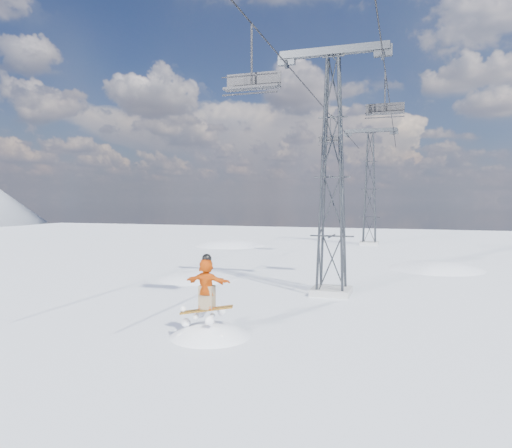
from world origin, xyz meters
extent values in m
plane|color=white|center=(0.00, 0.00, 0.00)|extent=(120.00, 120.00, 0.00)
sphere|color=white|center=(-7.00, 10.00, -7.65)|extent=(16.00, 16.00, 16.00)
sphere|color=white|center=(6.00, 18.00, -9.50)|extent=(20.00, 20.00, 20.00)
sphere|color=white|center=(-12.00, 28.00, -10.40)|extent=(22.00, 22.00, 22.00)
cube|color=#999999|center=(0.80, 8.00, 0.15)|extent=(1.80, 1.80, 0.30)
cube|color=#292C30|center=(0.80, 8.00, 11.25)|extent=(5.00, 0.35, 0.35)
cube|color=#292C30|center=(-1.40, 8.00, 11.05)|extent=(0.80, 0.25, 0.50)
cube|color=#292C30|center=(3.00, 8.00, 11.05)|extent=(0.80, 0.25, 0.50)
cube|color=#999999|center=(0.80, 33.00, 0.15)|extent=(1.80, 1.80, 0.30)
cube|color=#292C30|center=(0.80, 33.00, 11.25)|extent=(5.00, 0.35, 0.35)
cube|color=#292C30|center=(-1.40, 33.00, 11.05)|extent=(0.80, 0.25, 0.50)
cube|color=#292C30|center=(3.00, 33.00, 11.05)|extent=(0.80, 0.25, 0.50)
cylinder|color=black|center=(-1.40, 19.50, 10.85)|extent=(0.06, 51.00, 0.06)
cylinder|color=black|center=(3.00, 19.50, 10.85)|extent=(0.06, 51.00, 0.06)
sphere|color=white|center=(-1.96, 0.17, -1.75)|extent=(4.40, 4.40, 4.40)
cube|color=orange|center=(-1.96, -0.13, 0.94)|extent=(1.71, 0.76, 0.27)
imported|color=#CC4909|center=(-1.96, -0.13, 1.78)|extent=(1.53, 0.52, 1.64)
cube|color=#816D4F|center=(-1.96, -0.13, 1.34)|extent=(0.47, 0.36, 0.75)
sphere|color=black|center=(-1.96, -0.13, 2.58)|extent=(0.31, 0.31, 0.31)
cylinder|color=black|center=(-1.40, 2.77, 9.70)|extent=(0.08, 0.08, 2.31)
cube|color=black|center=(-1.40, 2.77, 8.54)|extent=(2.10, 0.47, 0.08)
cube|color=black|center=(-1.40, 3.00, 8.86)|extent=(2.10, 0.06, 0.58)
cylinder|color=black|center=(-1.40, 2.50, 8.28)|extent=(2.10, 0.06, 0.06)
cylinder|color=black|center=(-1.40, 2.45, 8.91)|extent=(2.10, 0.05, 0.05)
cylinder|color=black|center=(3.00, 10.63, 9.81)|extent=(0.08, 0.08, 2.08)
cube|color=black|center=(3.00, 10.63, 8.77)|extent=(1.89, 0.43, 0.08)
cube|color=black|center=(3.00, 10.84, 9.05)|extent=(1.89, 0.06, 0.52)
cylinder|color=black|center=(3.00, 10.39, 8.54)|extent=(1.89, 0.06, 0.06)
cylinder|color=black|center=(3.00, 10.34, 9.10)|extent=(1.89, 0.05, 0.05)
cylinder|color=black|center=(-1.40, 21.71, 9.85)|extent=(0.07, 0.07, 1.99)
cube|color=black|center=(-1.40, 21.71, 8.86)|extent=(1.81, 0.41, 0.07)
cube|color=black|center=(-1.40, 21.91, 9.13)|extent=(1.81, 0.05, 0.50)
cylinder|color=black|center=(-1.40, 21.48, 8.63)|extent=(1.81, 0.05, 0.05)
cylinder|color=black|center=(-1.40, 21.44, 9.17)|extent=(1.81, 0.05, 0.05)
camera|label=1|loc=(3.96, -13.29, 4.43)|focal=32.00mm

